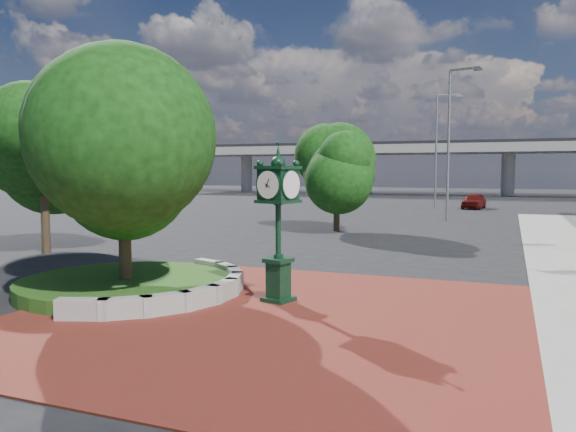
{
  "coord_description": "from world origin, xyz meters",
  "views": [
    {
      "loc": [
        5.37,
        -13.27,
        3.56
      ],
      "look_at": [
        -0.5,
        1.5,
        2.25
      ],
      "focal_mm": 35.0,
      "sensor_mm": 36.0,
      "label": 1
    }
  ],
  "objects_px": {
    "post_clock": "(278,216)",
    "street_lamp_near": "(452,133)",
    "street_lamp_far": "(439,142)",
    "parked_car": "(474,201)"
  },
  "relations": [
    {
      "from": "post_clock",
      "to": "street_lamp_near",
      "type": "height_order",
      "value": "street_lamp_near"
    },
    {
      "from": "post_clock",
      "to": "street_lamp_far",
      "type": "relative_size",
      "value": 0.41
    },
    {
      "from": "parked_car",
      "to": "street_lamp_far",
      "type": "bearing_deg",
      "value": -148.73
    },
    {
      "from": "street_lamp_far",
      "to": "parked_car",
      "type": "bearing_deg",
      "value": 23.71
    },
    {
      "from": "post_clock",
      "to": "parked_car",
      "type": "relative_size",
      "value": 1.01
    },
    {
      "from": "parked_car",
      "to": "street_lamp_far",
      "type": "height_order",
      "value": "street_lamp_far"
    },
    {
      "from": "street_lamp_near",
      "to": "street_lamp_far",
      "type": "xyz_separation_m",
      "value": [
        -2.32,
        12.41,
        -0.02
      ]
    },
    {
      "from": "parked_car",
      "to": "street_lamp_near",
      "type": "height_order",
      "value": "street_lamp_near"
    },
    {
      "from": "parked_car",
      "to": "street_lamp_near",
      "type": "relative_size",
      "value": 0.4
    },
    {
      "from": "parked_car",
      "to": "street_lamp_far",
      "type": "distance_m",
      "value": 6.34
    }
  ]
}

